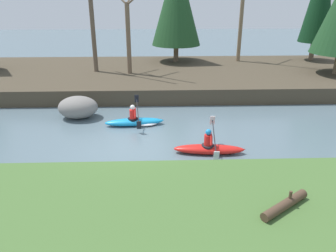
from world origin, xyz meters
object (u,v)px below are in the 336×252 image
object	(u,v)px
kayaker_lead	(210,148)
boulder_midstream	(78,107)
driftwood_log	(285,205)
kayaker_middle	(137,121)

from	to	relation	value
kayaker_lead	boulder_midstream	size ratio (longest dim) A/B	1.45
kayaker_lead	driftwood_log	xyz separation A→B (m)	(1.21, -4.44, 0.57)
boulder_midstream	kayaker_lead	bearing A→B (deg)	-34.73
driftwood_log	boulder_midstream	bearing A→B (deg)	94.06
kayaker_lead	kayaker_middle	bearing A→B (deg)	138.81
boulder_midstream	kayaker_middle	bearing A→B (deg)	-20.46
kayaker_middle	boulder_midstream	bearing A→B (deg)	154.05
kayaker_middle	kayaker_lead	bearing A→B (deg)	-50.77
driftwood_log	kayaker_middle	bearing A→B (deg)	83.59
kayaker_lead	driftwood_log	size ratio (longest dim) A/B	1.85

